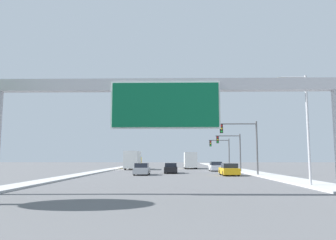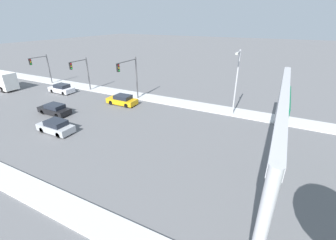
# 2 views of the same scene
# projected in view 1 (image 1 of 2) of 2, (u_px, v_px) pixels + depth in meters

# --- Properties ---
(sidewalk_right) EXTENTS (3.00, 120.00, 0.15)m
(sidewalk_right) POSITION_uv_depth(u_px,v_px,m) (233.00, 169.00, 60.06)
(sidewalk_right) COLOR #BCBCBC
(sidewalk_right) RESTS_ON ground
(median_strip_left) EXTENTS (2.00, 120.00, 0.15)m
(median_strip_left) POSITION_uv_depth(u_px,v_px,m) (114.00, 169.00, 60.51)
(median_strip_left) COLOR #BCBCBC
(median_strip_left) RESTS_ON ground
(sign_gantry) EXTENTS (20.45, 0.73, 6.71)m
(sign_gantry) POSITION_uv_depth(u_px,v_px,m) (165.00, 102.00, 19.10)
(sign_gantry) COLOR #B2B2B7
(sign_gantry) RESTS_ON ground
(car_mid_left) EXTENTS (1.77, 4.21, 1.45)m
(car_mid_left) POSITION_uv_depth(u_px,v_px,m) (142.00, 169.00, 40.04)
(car_mid_left) COLOR #A5A8AD
(car_mid_left) RESTS_ON ground
(car_far_left) EXTENTS (1.90, 4.45, 1.44)m
(car_far_left) POSITION_uv_depth(u_px,v_px,m) (229.00, 170.00, 38.87)
(car_far_left) COLOR gold
(car_far_left) RESTS_ON ground
(car_near_center) EXTENTS (1.89, 4.41, 1.49)m
(car_near_center) POSITION_uv_depth(u_px,v_px,m) (216.00, 167.00, 51.54)
(car_near_center) COLOR silver
(car_near_center) RESTS_ON ground
(car_far_right) EXTENTS (1.75, 4.51, 1.39)m
(car_far_right) POSITION_uv_depth(u_px,v_px,m) (171.00, 168.00, 44.60)
(car_far_right) COLOR black
(car_far_right) RESTS_ON ground
(truck_box_primary) EXTENTS (2.39, 8.67, 3.27)m
(truck_box_primary) POSITION_uv_depth(u_px,v_px,m) (133.00, 160.00, 59.03)
(truck_box_primary) COLOR yellow
(truck_box_primary) RESTS_ON ground
(truck_box_secondary) EXTENTS (2.32, 7.50, 3.13)m
(truck_box_secondary) POSITION_uv_depth(u_px,v_px,m) (190.00, 160.00, 62.79)
(truck_box_secondary) COLOR yellow
(truck_box_secondary) RESTS_ON ground
(traffic_light_near_intersection) EXTENTS (4.62, 0.32, 6.41)m
(traffic_light_near_intersection) POSITION_uv_depth(u_px,v_px,m) (245.00, 139.00, 38.75)
(traffic_light_near_intersection) COLOR #4C4C4F
(traffic_light_near_intersection) RESTS_ON ground
(traffic_light_mid_block) EXTENTS (3.71, 0.32, 5.64)m
(traffic_light_mid_block) POSITION_uv_depth(u_px,v_px,m) (232.00, 146.00, 48.61)
(traffic_light_mid_block) COLOR #4C4C4F
(traffic_light_mid_block) RESTS_ON ground
(traffic_light_far_intersection) EXTENTS (3.69, 0.32, 5.51)m
(traffic_light_far_intersection) POSITION_uv_depth(u_px,v_px,m) (222.00, 149.00, 58.53)
(traffic_light_far_intersection) COLOR #4C4C4F
(traffic_light_far_intersection) RESTS_ON ground
(street_lamp_right) EXTENTS (2.20, 0.28, 8.24)m
(street_lamp_right) POSITION_uv_depth(u_px,v_px,m) (304.00, 120.00, 24.14)
(street_lamp_right) COLOR #B2B2B7
(street_lamp_right) RESTS_ON ground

